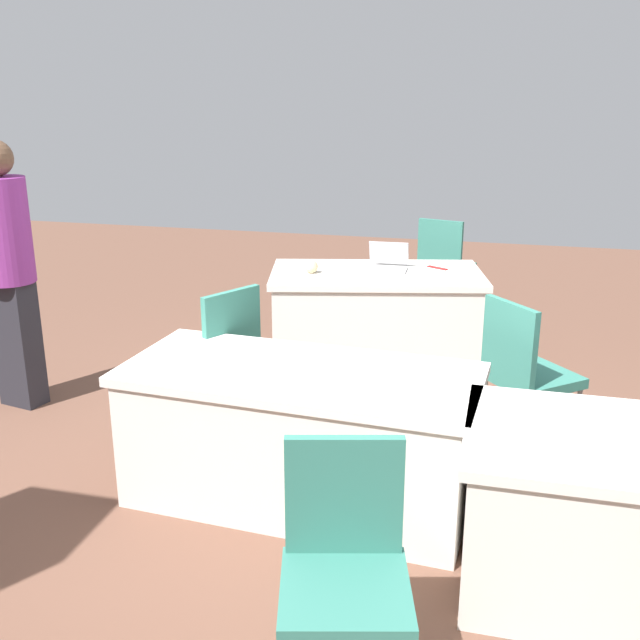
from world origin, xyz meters
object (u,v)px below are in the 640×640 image
chair_aisle (524,368)px  person_presenter (8,262)px  laptop_silver (387,264)px  chair_tucked_right (444,262)px  chair_tucked_left (219,352)px  table_mid_right (301,435)px  table_foreground (376,316)px  chair_near_front (345,561)px  scissors_red (437,268)px  yarn_ball (311,267)px

chair_aisle → person_presenter: person_presenter is taller
laptop_silver → chair_tucked_right: bearing=-109.2°
chair_tucked_left → laptop_silver: chair_tucked_left is taller
chair_aisle → table_mid_right: bearing=-96.0°
table_mid_right → laptop_silver: bearing=-91.6°
table_mid_right → laptop_silver: laptop_silver is taller
table_foreground → person_presenter: bearing=33.5°
chair_tucked_right → chair_aisle: (-0.70, 2.63, -0.01)m
table_mid_right → person_presenter: 2.41m
table_mid_right → chair_aisle: chair_aisle is taller
chair_near_front → laptop_silver: bearing=-97.1°
chair_tucked_left → scissors_red: (-1.13, -1.83, 0.17)m
person_presenter → scissors_red: 3.16m
table_foreground → chair_tucked_left: bearing=66.9°
yarn_ball → chair_near_front: bearing=106.9°
scissors_red → yarn_ball: bearing=-126.8°
table_mid_right → chair_near_front: chair_near_front is taller
table_foreground → chair_near_front: 3.48m
person_presenter → chair_tucked_right: bearing=-123.2°
chair_tucked_right → laptop_silver: size_ratio=2.96×
chair_tucked_right → chair_tucked_left: bearing=-95.6°
chair_near_front → person_presenter: size_ratio=0.53×
table_mid_right → person_presenter: bearing=-18.1°
chair_near_front → chair_tucked_left: chair_tucked_left is taller
chair_tucked_left → chair_tucked_right: (-1.10, -2.84, -0.00)m
chair_tucked_left → yarn_ball: bearing=20.5°
chair_tucked_right → chair_aisle: 2.72m
chair_tucked_left → laptop_silver: size_ratio=2.97×
table_foreground → chair_aisle: size_ratio=1.87×
table_foreground → person_presenter: person_presenter is taller
chair_aisle → laptop_silver: size_ratio=2.94×
person_presenter → laptop_silver: bearing=-134.4°
chair_near_front → scissors_red: 3.67m
yarn_ball → scissors_red: yarn_ball is taller
chair_aisle → scissors_red: chair_aisle is taller
table_mid_right → scissors_red: bearing=-100.6°
yarn_ball → scissors_red: bearing=-156.8°
table_mid_right → scissors_red: scissors_red is taller
table_mid_right → chair_tucked_right: (-0.42, -3.42, 0.19)m
table_mid_right → table_foreground: bearing=-90.1°
yarn_ball → laptop_silver: bearing=-153.4°
laptop_silver → yarn_ball: bearing=24.8°
table_mid_right → chair_near_front: (-0.51, 1.25, 0.18)m
table_foreground → scissors_red: bearing=-152.6°
table_mid_right → yarn_ball: 2.11m
chair_aisle → laptop_silver: (1.06, -1.50, 0.22)m
laptop_silver → chair_near_front: bearing=95.4°
chair_aisle → person_presenter: (3.33, 0.07, 0.46)m
chair_aisle → person_presenter: 3.36m
person_presenter → yarn_ball: 2.17m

